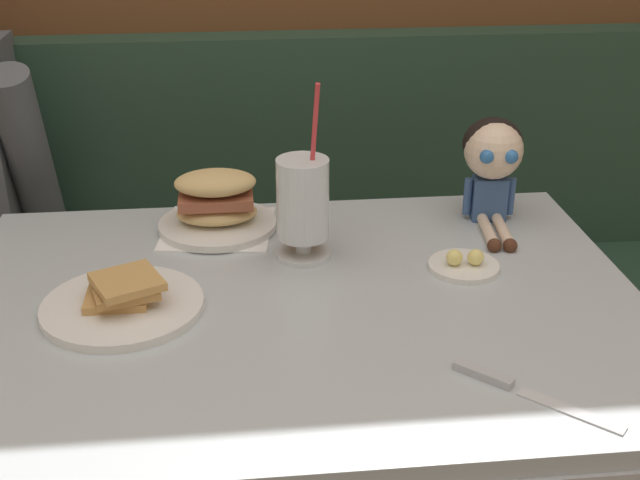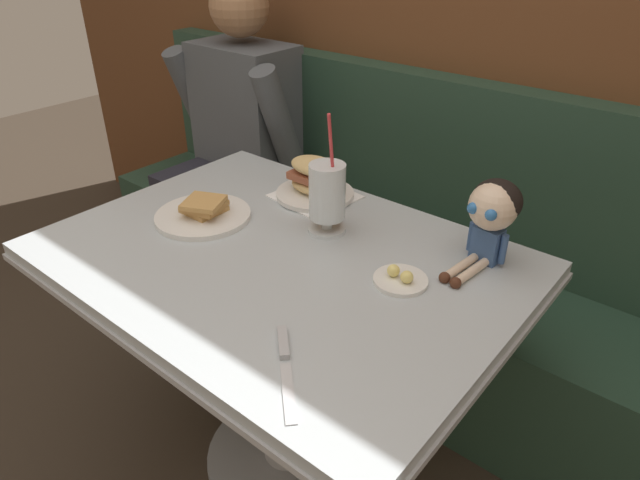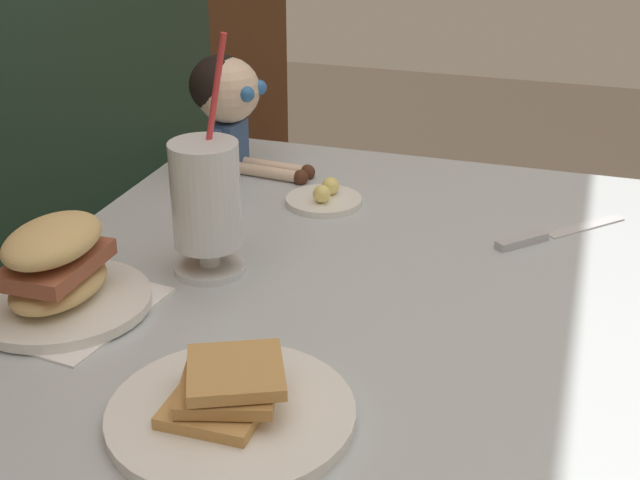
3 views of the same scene
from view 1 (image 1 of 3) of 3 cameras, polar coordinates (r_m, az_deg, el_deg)
The scene contains 8 objects.
booth_bench at distance 2.05m, azimuth -2.78°, elevation -5.61°, with size 2.60×0.48×1.00m.
diner_table at distance 1.41m, azimuth -1.38°, elevation -11.21°, with size 1.11×0.81×0.74m.
toast_plate at distance 1.30m, azimuth -13.57°, elevation -4.16°, with size 0.25×0.25×0.06m.
milkshake_glass at distance 1.39m, azimuth -1.20°, elevation 2.60°, with size 0.10×0.10×0.31m.
sandwich_plate at distance 1.53m, azimuth -7.22°, elevation 2.33°, with size 0.22×0.22×0.12m.
butter_saucer at distance 1.41m, azimuth 9.99°, elevation -1.67°, with size 0.12×0.12×0.04m.
butter_knife at distance 1.13m, azimuth 12.84°, elevation -9.71°, with size 0.18×0.17×0.01m.
seated_doll at distance 1.57m, azimuth 11.96°, elevation 5.77°, with size 0.12×0.22×0.20m.
Camera 1 is at (-0.08, -0.94, 1.38)m, focal length 45.96 mm.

